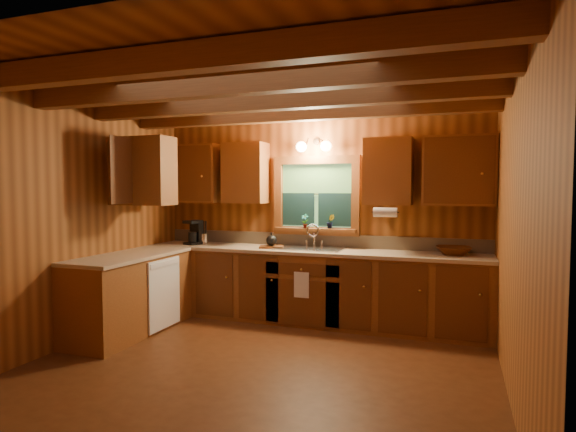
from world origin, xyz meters
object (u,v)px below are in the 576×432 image
Objects in this scene: cutting_board at (271,247)px; coffee_maker at (195,232)px; sink at (310,253)px; wicker_basket at (453,251)px.

coffee_maker is at bearing 160.50° from cutting_board.
coffee_maker reaches higher than cutting_board.
sink reaches higher than wicker_basket.
wicker_basket is at bearing -14.25° from cutting_board.
coffee_maker is 0.84× the size of wicker_basket.
wicker_basket is (1.66, 0.06, 0.09)m from sink.
sink is 1.61m from coffee_maker.
sink is 2.56× the size of coffee_maker.
sink is at bearing -178.04° from wicker_basket.
wicker_basket is at bearing 1.96° from sink.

